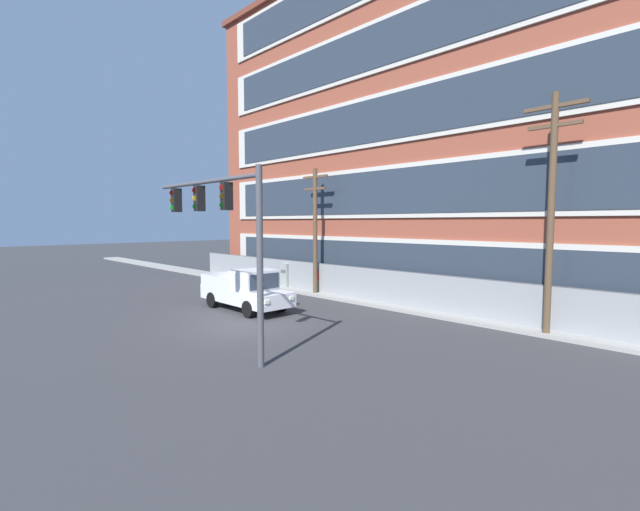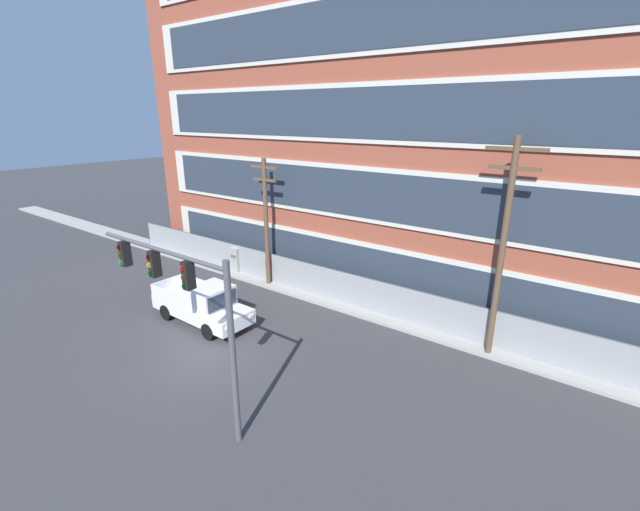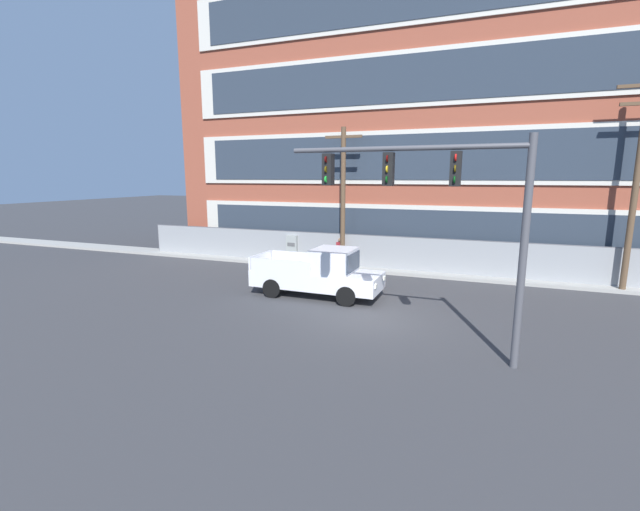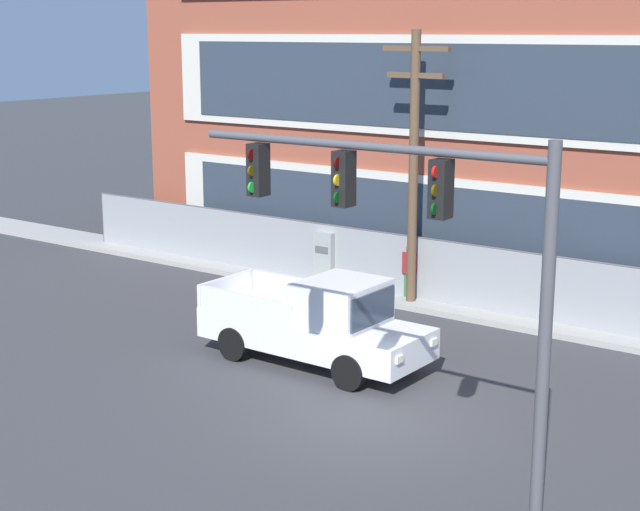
% 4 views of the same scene
% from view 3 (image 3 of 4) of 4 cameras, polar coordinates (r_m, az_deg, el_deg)
% --- Properties ---
extents(ground_plane, '(160.00, 160.00, 0.00)m').
position_cam_3_polar(ground_plane, '(15.63, 6.75, -8.40)').
color(ground_plane, '#38383A').
extents(sidewalk_building_side, '(80.00, 1.60, 0.16)m').
position_cam_3_polar(sidewalk_building_side, '(23.13, 11.68, -2.12)').
color(sidewalk_building_side, '#9E9B93').
rests_on(sidewalk_building_side, ground).
extents(brick_mill_building, '(41.93, 9.62, 19.89)m').
position_cam_3_polar(brick_mill_building, '(28.16, 27.33, 19.43)').
color(brick_mill_building, brown).
rests_on(brick_mill_building, ground).
extents(chain_link_fence, '(33.46, 0.06, 1.94)m').
position_cam_3_polar(chain_link_fence, '(22.94, 12.27, 0.07)').
color(chain_link_fence, gray).
rests_on(chain_link_fence, ground).
extents(traffic_signal_mast, '(6.49, 0.43, 6.09)m').
position_cam_3_polar(traffic_signal_mast, '(11.96, 15.93, 7.46)').
color(traffic_signal_mast, '#4C4C51').
rests_on(traffic_signal_mast, ground).
extents(pickup_truck_white, '(5.57, 2.19, 2.09)m').
position_cam_3_polar(pickup_truck_white, '(18.15, -0.02, -2.46)').
color(pickup_truck_white, silver).
rests_on(pickup_truck_white, ground).
extents(utility_pole_near_corner, '(2.00, 0.26, 7.59)m').
position_cam_3_polar(utility_pole_near_corner, '(23.12, 3.09, 8.30)').
color(utility_pole_near_corner, brown).
rests_on(utility_pole_near_corner, ground).
extents(utility_pole_midblock, '(2.21, 0.26, 9.18)m').
position_cam_3_polar(utility_pole_midblock, '(22.60, 36.61, 8.41)').
color(utility_pole_midblock, brown).
rests_on(utility_pole_midblock, ground).
extents(electrical_cabinet, '(0.66, 0.43, 1.70)m').
position_cam_3_polar(electrical_cabinet, '(24.91, -3.67, 0.78)').
color(electrical_cabinet, '#939993').
rests_on(electrical_cabinet, ground).
extents(pedestrian_near_cabinet, '(0.45, 0.35, 1.69)m').
position_cam_3_polar(pedestrian_near_cabinet, '(23.83, 2.71, 0.65)').
color(pedestrian_near_cabinet, '#236B38').
rests_on(pedestrian_near_cabinet, ground).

